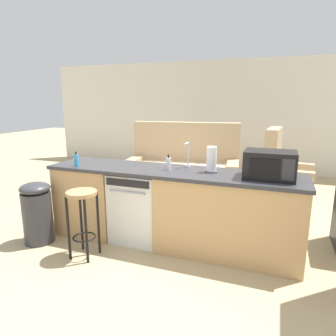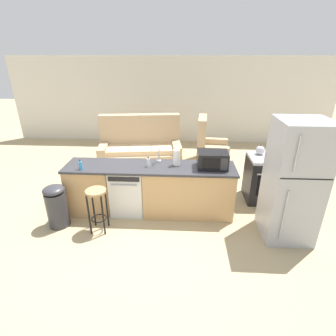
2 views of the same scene
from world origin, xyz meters
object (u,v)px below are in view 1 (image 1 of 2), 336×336
(trash_bin, at_px, (37,212))
(armchair, at_px, (283,177))
(dish_soap_bottle, at_px, (76,160))
(couch, at_px, (184,170))
(soap_bottle, at_px, (168,164))
(dishwasher, at_px, (140,206))
(bar_stool, at_px, (83,210))
(microwave, at_px, (270,165))
(paper_towel_roll, at_px, (212,160))

(trash_bin, distance_m, armchair, 4.02)
(dish_soap_bottle, distance_m, couch, 2.48)
(soap_bottle, height_order, dish_soap_bottle, same)
(dishwasher, relative_size, bar_stool, 1.14)
(soap_bottle, distance_m, armchair, 2.82)
(microwave, distance_m, trash_bin, 2.69)
(armchair, bearing_deg, couch, -170.50)
(dishwasher, bearing_deg, microwave, -0.05)
(bar_stool, distance_m, couch, 2.76)
(couch, bearing_deg, soap_bottle, -77.24)
(armchair, bearing_deg, dishwasher, -124.24)
(soap_bottle, bearing_deg, dish_soap_bottle, -170.26)
(paper_towel_roll, relative_size, soap_bottle, 1.60)
(couch, bearing_deg, dish_soap_bottle, -104.93)
(soap_bottle, xyz_separation_m, bar_stool, (-0.75, -0.60, -0.44))
(bar_stool, xyz_separation_m, trash_bin, (-0.72, 0.09, -0.16))
(couch, bearing_deg, armchair, 9.50)
(microwave, relative_size, paper_towel_roll, 1.77)
(dishwasher, xyz_separation_m, dish_soap_bottle, (-0.73, -0.20, 0.55))
(microwave, bearing_deg, trash_bin, -168.55)
(couch, bearing_deg, paper_towel_roll, -65.08)
(bar_stool, relative_size, armchair, 0.62)
(armchair, bearing_deg, microwave, -94.39)
(trash_bin, xyz_separation_m, armchair, (2.74, 2.94, -0.03))
(paper_towel_roll, distance_m, armchair, 2.58)
(microwave, distance_m, dish_soap_bottle, 2.20)
(dish_soap_bottle, height_order, trash_bin, dish_soap_bottle)
(soap_bottle, bearing_deg, bar_stool, -141.39)
(paper_towel_roll, distance_m, bar_stool, 1.49)
(paper_towel_roll, height_order, couch, couch)
(trash_bin, bearing_deg, dish_soap_bottle, 40.85)
(trash_bin, relative_size, couch, 0.35)
(dishwasher, height_order, dish_soap_bottle, dish_soap_bottle)
(microwave, bearing_deg, paper_towel_roll, 174.07)
(trash_bin, bearing_deg, armchair, 47.01)
(soap_bottle, bearing_deg, dishwasher, 178.17)
(soap_bottle, bearing_deg, paper_towel_roll, 8.84)
(dishwasher, xyz_separation_m, paper_towel_roll, (0.86, 0.06, 0.62))
(soap_bottle, relative_size, trash_bin, 0.24)
(dishwasher, distance_m, bar_stool, 0.73)
(dishwasher, distance_m, couch, 2.13)
(microwave, xyz_separation_m, dish_soap_bottle, (-2.19, -0.20, -0.07))
(microwave, distance_m, bar_stool, 2.00)
(microwave, height_order, trash_bin, microwave)
(dish_soap_bottle, bearing_deg, dishwasher, 15.53)
(dishwasher, relative_size, armchair, 0.70)
(bar_stool, bearing_deg, microwave, 18.43)
(microwave, xyz_separation_m, couch, (-1.57, 2.13, -0.65))
(dishwasher, distance_m, dish_soap_bottle, 0.93)
(dish_soap_bottle, height_order, couch, couch)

